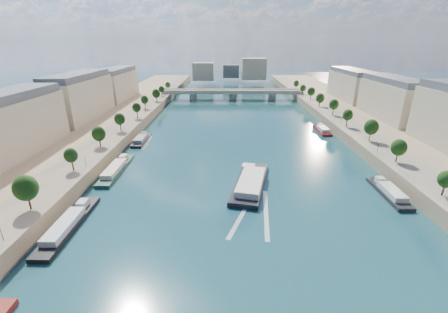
{
  "coord_description": "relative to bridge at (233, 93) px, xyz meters",
  "views": [
    {
      "loc": [
        -5.12,
        -22.47,
        44.9
      ],
      "look_at": [
        -5.95,
        80.28,
        5.0
      ],
      "focal_mm": 24.0,
      "sensor_mm": 36.0,
      "label": 1
    }
  ],
  "objects": [
    {
      "name": "ground",
      "position": [
        0.0,
        -121.75,
        -5.08
      ],
      "size": [
        700.0,
        700.0,
        0.0
      ],
      "primitive_type": "plane",
      "color": "#0E3A3D",
      "rests_on": "ground"
    },
    {
      "name": "quay_left",
      "position": [
        -72.0,
        -121.75,
        -2.58
      ],
      "size": [
        44.0,
        520.0,
        5.0
      ],
      "primitive_type": "cube",
      "color": "#9E8460",
      "rests_on": "ground"
    },
    {
      "name": "quay_right",
      "position": [
        72.0,
        -121.75,
        -2.58
      ],
      "size": [
        44.0,
        520.0,
        5.0
      ],
      "primitive_type": "cube",
      "color": "#9E8460",
      "rests_on": "ground"
    },
    {
      "name": "pave_left",
      "position": [
        -57.0,
        -121.75,
        -0.03
      ],
      "size": [
        14.0,
        520.0,
        0.1
      ],
      "primitive_type": "cube",
      "color": "gray",
      "rests_on": "quay_left"
    },
    {
      "name": "pave_right",
      "position": [
        57.0,
        -121.75,
        -0.03
      ],
      "size": [
        14.0,
        520.0,
        0.1
      ],
      "primitive_type": "cube",
      "color": "gray",
      "rests_on": "quay_right"
    },
    {
      "name": "trees_left",
      "position": [
        -55.0,
        -119.75,
        5.39
      ],
      "size": [
        4.8,
        268.8,
        8.26
      ],
      "color": "#382B1E",
      "rests_on": "ground"
    },
    {
      "name": "trees_right",
      "position": [
        55.0,
        -111.75,
        5.39
      ],
      "size": [
        4.8,
        268.8,
        8.26
      ],
      "color": "#382B1E",
      "rests_on": "ground"
    },
    {
      "name": "lamps_left",
      "position": [
        -52.5,
        -131.75,
        2.7
      ],
      "size": [
        0.36,
        200.36,
        4.28
      ],
      "color": "black",
      "rests_on": "ground"
    },
    {
      "name": "lamps_right",
      "position": [
        52.5,
        -116.75,
        2.7
      ],
      "size": [
        0.36,
        200.36,
        4.28
      ],
      "color": "black",
      "rests_on": "ground"
    },
    {
      "name": "buildings_left",
      "position": [
        -85.0,
        -109.75,
        11.37
      ],
      "size": [
        16.0,
        226.0,
        23.2
      ],
      "color": "#BCB391",
      "rests_on": "ground"
    },
    {
      "name": "buildings_right",
      "position": [
        85.0,
        -109.75,
        11.37
      ],
      "size": [
        16.0,
        226.0,
        23.2
      ],
      "color": "#BCB391",
      "rests_on": "ground"
    },
    {
      "name": "skyline",
      "position": [
        3.19,
        97.77,
        9.57
      ],
      "size": [
        79.0,
        42.0,
        22.0
      ],
      "color": "#BCB391",
      "rests_on": "ground"
    },
    {
      "name": "bridge",
      "position": [
        0.0,
        0.0,
        0.0
      ],
      "size": [
        112.0,
        12.0,
        8.15
      ],
      "color": "#C1B79E",
      "rests_on": "ground"
    },
    {
      "name": "tour_barge",
      "position": [
        2.84,
        -155.46,
        -3.84
      ],
      "size": [
        15.39,
        32.37,
        4.23
      ],
      "rotation": [
        0.0,
        0.0,
        -0.22
      ],
      "color": "black",
      "rests_on": "ground"
    },
    {
      "name": "wake",
      "position": [
        2.84,
        -171.97,
        -5.06
      ],
      "size": [
        13.1,
        26.0,
        0.04
      ],
      "color": "silver",
      "rests_on": "ground"
    },
    {
      "name": "moored_barges_left",
      "position": [
        -45.5,
        -163.15,
        -4.24
      ],
      "size": [
        5.0,
        126.25,
        3.6
      ],
      "color": "maroon",
      "rests_on": "ground"
    },
    {
      "name": "moored_barges_right",
      "position": [
        45.5,
        -176.96,
        -4.24
      ],
      "size": [
        5.0,
        162.1,
        3.6
      ],
      "color": "black",
      "rests_on": "ground"
    }
  ]
}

